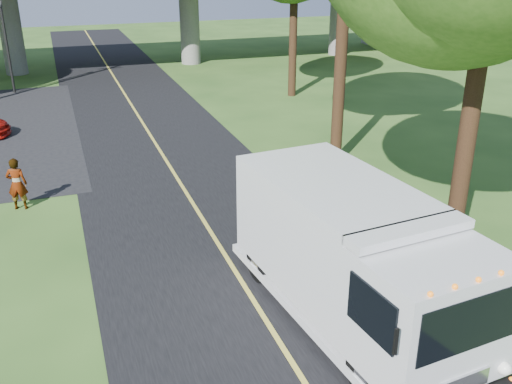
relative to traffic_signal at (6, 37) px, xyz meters
name	(u,v)px	position (x,y,z in m)	size (l,w,h in m)	color
ground	(268,324)	(6.00, -26.00, -3.20)	(120.00, 120.00, 0.00)	#2C4F1C
road	(173,172)	(6.00, -16.00, -3.19)	(7.00, 90.00, 0.02)	black
lane_line	(173,171)	(6.00, -16.00, -3.17)	(0.12, 90.00, 0.01)	gold
overpass	(102,1)	(6.00, 6.00, 1.36)	(54.00, 10.00, 7.30)	slate
traffic_signal	(6,37)	(0.00, 0.00, 0.00)	(0.18, 0.22, 5.20)	black
step_van	(353,253)	(7.79, -26.36, -1.58)	(3.31, 7.35, 2.99)	silver
pedestrian	(17,184)	(0.75, -17.60, -2.35)	(0.62, 0.41, 1.69)	gray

